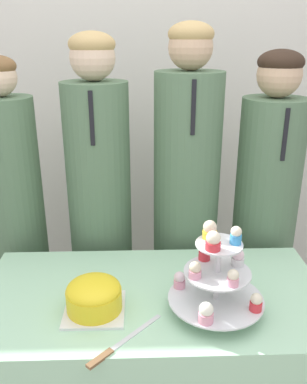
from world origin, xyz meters
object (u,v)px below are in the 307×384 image
(cupcake_stand, at_px, (216,275))
(student_1, at_px, (101,219))
(student_2, at_px, (185,215))
(cake_knife, at_px, (114,348))
(student_0, at_px, (17,230))
(round_cake, at_px, (94,296))
(student_3, at_px, (264,223))

(cupcake_stand, relative_size, student_1, 0.20)
(student_2, bearing_deg, cake_knife, -110.39)
(student_0, xyz_separation_m, student_1, (0.40, 0.00, 0.05))
(cake_knife, bearing_deg, round_cake, 66.49)
(student_0, bearing_deg, cupcake_stand, -37.25)
(student_2, bearing_deg, student_1, -180.00)
(student_0, distance_m, student_1, 0.40)
(cupcake_stand, bearing_deg, cake_knife, -153.06)
(round_cake, relative_size, cake_knife, 0.87)
(student_1, bearing_deg, student_2, 0.00)
(cupcake_stand, xyz_separation_m, student_2, (-0.03, 0.64, -0.07))
(cake_knife, bearing_deg, student_1, 51.62)
(cake_knife, xyz_separation_m, student_1, (-0.11, 0.81, 0.06))
(round_cake, distance_m, cupcake_stand, 0.42)
(student_3, bearing_deg, student_2, 180.00)
(student_1, bearing_deg, student_0, -180.00)
(round_cake, distance_m, student_3, 0.98)
(round_cake, bearing_deg, cake_knife, -67.53)
(student_0, relative_size, student_3, 0.99)
(round_cake, xyz_separation_m, student_3, (0.76, 0.62, -0.04))
(round_cake, relative_size, student_0, 0.13)
(round_cake, relative_size, cupcake_stand, 0.63)
(round_cake, distance_m, student_0, 0.76)
(cake_knife, distance_m, student_1, 0.81)
(cupcake_stand, height_order, student_1, student_1)
(student_0, distance_m, student_2, 0.81)
(student_2, bearing_deg, student_0, -180.00)
(cupcake_stand, bearing_deg, student_1, 124.47)
(round_cake, xyz_separation_m, cake_knife, (0.08, -0.18, -0.06))
(cake_knife, relative_size, cupcake_stand, 0.72)
(cake_knife, height_order, cupcake_stand, cupcake_stand)
(cupcake_stand, xyz_separation_m, student_0, (-0.84, 0.64, -0.14))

